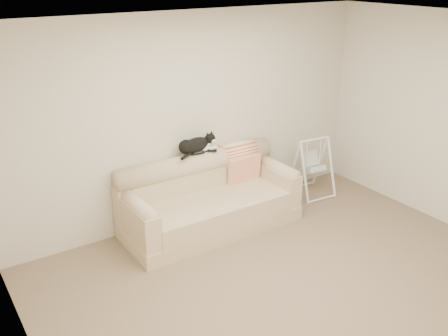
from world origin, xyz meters
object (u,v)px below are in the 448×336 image
object	(u,v)px
tuxedo_cat	(196,145)
remote_a	(198,153)
remote_b	(210,151)
baby_swing	(312,166)
sofa	(208,200)

from	to	relation	value
tuxedo_cat	remote_a	bearing A→B (deg)	-74.84
remote_b	baby_swing	xyz separation A→B (m)	(1.57, -0.22, -0.49)
baby_swing	sofa	bearing A→B (deg)	179.73
remote_b	tuxedo_cat	xyz separation A→B (m)	(-0.19, 0.03, 0.10)
tuxedo_cat	baby_swing	world-z (taller)	tuxedo_cat
remote_b	baby_swing	bearing A→B (deg)	-7.98
tuxedo_cat	baby_swing	bearing A→B (deg)	-8.04
remote_a	tuxedo_cat	bearing A→B (deg)	105.16
remote_a	baby_swing	distance (m)	1.83
remote_b	baby_swing	world-z (taller)	remote_b
remote_a	baby_swing	world-z (taller)	remote_a
remote_a	tuxedo_cat	distance (m)	0.10
sofa	remote_b	xyz separation A→B (m)	(0.17, 0.21, 0.56)
remote_a	remote_b	bearing A→B (deg)	-1.96
sofa	remote_b	size ratio (longest dim) A/B	13.03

